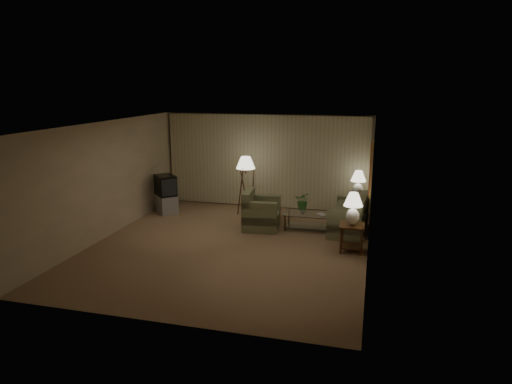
# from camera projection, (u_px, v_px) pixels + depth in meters

# --- Properties ---
(ground) EXTENTS (7.00, 7.00, 0.00)m
(ground) POSITION_uv_depth(u_px,v_px,m) (230.00, 245.00, 10.23)
(ground) COLOR #9C6E56
(ground) RESTS_ON ground
(room_shell) EXTENTS (6.04, 7.02, 2.72)m
(room_shell) POSITION_uv_depth(u_px,v_px,m) (249.00, 158.00, 11.24)
(room_shell) COLOR beige
(room_shell) RESTS_ON ground
(sofa) EXTENTS (1.72, 1.05, 0.71)m
(sofa) POSITION_uv_depth(u_px,v_px,m) (348.00, 218.00, 11.10)
(sofa) COLOR #7A7E58
(sofa) RESTS_ON ground
(armchair) EXTENTS (1.07, 1.04, 0.76)m
(armchair) POSITION_uv_depth(u_px,v_px,m) (262.00, 214.00, 11.33)
(armchair) COLOR #7A7E58
(armchair) RESTS_ON ground
(side_table_near) EXTENTS (0.52, 0.52, 0.60)m
(side_table_near) POSITION_uv_depth(u_px,v_px,m) (352.00, 233.00, 9.78)
(side_table_near) COLOR #3B2310
(side_table_near) RESTS_ON ground
(side_table_far) EXTENTS (0.49, 0.41, 0.60)m
(side_table_far) POSITION_uv_depth(u_px,v_px,m) (357.00, 204.00, 12.22)
(side_table_far) COLOR #3B2310
(side_table_far) RESTS_ON ground
(table_lamp_near) EXTENTS (0.41, 0.41, 0.70)m
(table_lamp_near) POSITION_uv_depth(u_px,v_px,m) (353.00, 206.00, 9.64)
(table_lamp_near) COLOR white
(table_lamp_near) RESTS_ON side_table_near
(table_lamp_far) EXTENTS (0.40, 0.40, 0.70)m
(table_lamp_far) POSITION_uv_depth(u_px,v_px,m) (358.00, 181.00, 12.07)
(table_lamp_far) COLOR white
(table_lamp_far) RESTS_ON side_table_far
(coffee_table) EXTENTS (1.23, 0.67, 0.41)m
(coffee_table) POSITION_uv_depth(u_px,v_px,m) (309.00, 219.00, 11.26)
(coffee_table) COLOR silver
(coffee_table) RESTS_ON ground
(tv_cabinet) EXTENTS (1.21, 1.21, 0.50)m
(tv_cabinet) POSITION_uv_depth(u_px,v_px,m) (166.00, 204.00, 12.78)
(tv_cabinet) COLOR #99999B
(tv_cabinet) RESTS_ON ground
(crt_tv) EXTENTS (1.12, 1.12, 0.56)m
(crt_tv) POSITION_uv_depth(u_px,v_px,m) (165.00, 185.00, 12.66)
(crt_tv) COLOR black
(crt_tv) RESTS_ON tv_cabinet
(floor_lamp) EXTENTS (0.52, 0.52, 1.60)m
(floor_lamp) POSITION_uv_depth(u_px,v_px,m) (246.00, 184.00, 12.53)
(floor_lamp) COLOR #3B2310
(floor_lamp) RESTS_ON ground
(ottoman) EXTENTS (0.67, 0.67, 0.42)m
(ottoman) POSITION_uv_depth(u_px,v_px,m) (267.00, 211.00, 12.19)
(ottoman) COLOR #9A5634
(ottoman) RESTS_ON ground
(vase) EXTENTS (0.14, 0.14, 0.13)m
(vase) POSITION_uv_depth(u_px,v_px,m) (303.00, 210.00, 11.25)
(vase) COLOR white
(vase) RESTS_ON coffee_table
(flowers) EXTENTS (0.41, 0.37, 0.44)m
(flowers) POSITION_uv_depth(u_px,v_px,m) (303.00, 199.00, 11.18)
(flowers) COLOR #3B7D37
(flowers) RESTS_ON vase
(book) EXTENTS (0.28, 0.29, 0.02)m
(book) POSITION_uv_depth(u_px,v_px,m) (319.00, 215.00, 11.07)
(book) COLOR olive
(book) RESTS_ON coffee_table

